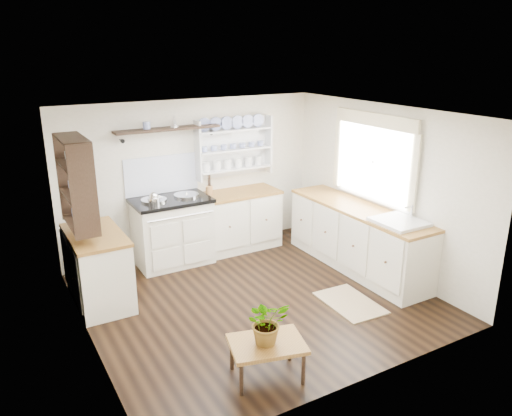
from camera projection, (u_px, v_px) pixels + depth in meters
name	position (u px, v px, depth m)	size (l,w,h in m)	color
floor	(256.00, 298.00, 6.26)	(4.00, 3.80, 0.01)	black
wall_back	(193.00, 177.00, 7.47)	(4.00, 0.02, 2.30)	beige
wall_right	(382.00, 189.00, 6.86)	(0.02, 3.80, 2.30)	beige
wall_left	(82.00, 243.00, 4.96)	(0.02, 3.80, 2.30)	beige
ceiling	(256.00, 114.00, 5.55)	(4.00, 3.80, 0.01)	white
window	(374.00, 157.00, 6.83)	(0.08, 1.55, 1.22)	white
aga_cooker	(172.00, 230.00, 7.17)	(1.09, 0.75, 1.00)	silver
back_cabinets	(238.00, 219.00, 7.72)	(1.27, 0.63, 0.90)	beige
right_cabinets	(357.00, 237.00, 7.01)	(0.62, 2.43, 0.90)	beige
belfast_sink	(398.00, 231.00, 6.29)	(0.55, 0.60, 0.45)	white
left_cabinets	(98.00, 267.00, 6.06)	(0.62, 1.13, 0.90)	beige
plate_rack	(232.00, 146.00, 7.63)	(1.20, 0.22, 0.90)	white
high_shelf	(168.00, 130.00, 6.95)	(1.50, 0.29, 0.16)	black
left_shelving	(76.00, 182.00, 5.65)	(0.28, 0.80, 1.05)	black
kettle	(154.00, 200.00, 6.77)	(0.17, 0.17, 0.20)	silver
utensil_crock	(209.00, 190.00, 7.42)	(0.11, 0.11, 0.12)	#9D6B39
center_table	(267.00, 346.00, 4.68)	(0.80, 0.66, 0.38)	brown
potted_plant	(267.00, 322.00, 4.60)	(0.39, 0.34, 0.44)	#3F7233
floor_rug	(350.00, 303.00, 6.13)	(0.55, 0.85, 0.02)	#846D4D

